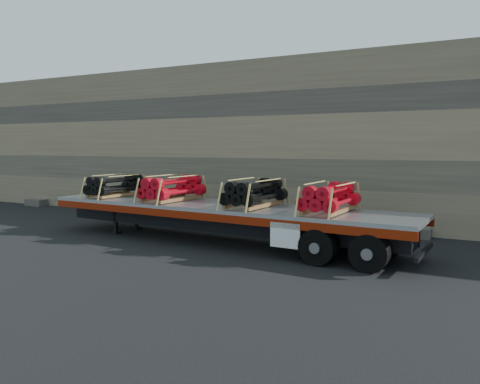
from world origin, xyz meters
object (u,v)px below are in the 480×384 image
object	(u,v)px
bundle_midrear	(255,194)
bundle_rear	(330,199)
bundle_midfront	(173,189)
bundle_front	(116,186)
trailer	(219,224)

from	to	relation	value
bundle_midrear	bundle_rear	xyz separation A→B (m)	(2.55, -0.15, -0.01)
bundle_midfront	bundle_midrear	xyz separation A→B (m)	(3.40, -0.20, -0.01)
bundle_rear	bundle_front	bearing A→B (deg)	180.00
bundle_front	bundle_rear	bearing A→B (deg)	-0.00
bundle_front	bundle_midrear	world-z (taller)	bundle_midrear
bundle_midrear	bundle_front	bearing A→B (deg)	180.00
trailer	bundle_midfront	bearing A→B (deg)	180.00
bundle_midfront	bundle_rear	xyz separation A→B (m)	(5.94, -0.36, -0.02)
bundle_front	bundle_midfront	size ratio (longest dim) A/B	0.92
bundle_midfront	bundle_rear	distance (m)	5.95
bundle_front	bundle_midrear	xyz separation A→B (m)	(6.25, -0.38, 0.03)
bundle_midfront	trailer	bearing A→B (deg)	-0.00
bundle_front	bundle_midrear	size ratio (longest dim) A/B	0.93
trailer	bundle_midrear	distance (m)	1.78
bundle_midrear	bundle_midfront	bearing A→B (deg)	180.00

